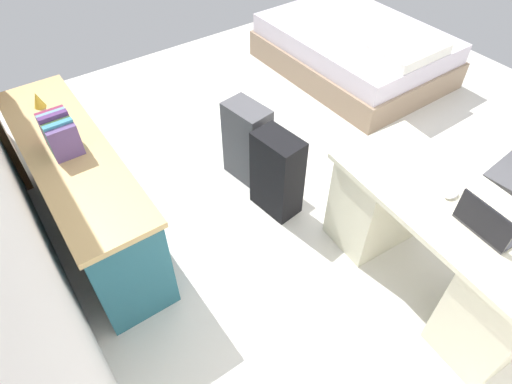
{
  "coord_description": "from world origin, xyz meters",
  "views": [
    {
      "loc": [
        -1.83,
        2.12,
        2.52
      ],
      "look_at": [
        -0.29,
        1.03,
        0.6
      ],
      "focal_mm": 30.53,
      "sensor_mm": 36.0,
      "label": 1
    }
  ],
  "objects_px": {
    "bed": "(355,50)",
    "suitcase_spare_grey": "(247,143)",
    "credenza": "(84,192)",
    "laptop": "(487,223)",
    "figurine_small": "(38,100)",
    "suitcase_black": "(277,174)",
    "desk": "(436,244)",
    "computer_mouse": "(451,194)"
  },
  "relations": [
    {
      "from": "suitcase_black",
      "to": "laptop",
      "type": "bearing_deg",
      "value": -171.27
    },
    {
      "from": "desk",
      "to": "laptop",
      "type": "height_order",
      "value": "laptop"
    },
    {
      "from": "laptop",
      "to": "computer_mouse",
      "type": "distance_m",
      "value": 0.27
    },
    {
      "from": "computer_mouse",
      "to": "laptop",
      "type": "bearing_deg",
      "value": 170.98
    },
    {
      "from": "bed",
      "to": "computer_mouse",
      "type": "height_order",
      "value": "computer_mouse"
    },
    {
      "from": "suitcase_black",
      "to": "laptop",
      "type": "height_order",
      "value": "laptop"
    },
    {
      "from": "suitcase_spare_grey",
      "to": "laptop",
      "type": "bearing_deg",
      "value": -177.42
    },
    {
      "from": "suitcase_spare_grey",
      "to": "computer_mouse",
      "type": "height_order",
      "value": "computer_mouse"
    },
    {
      "from": "suitcase_black",
      "to": "suitcase_spare_grey",
      "type": "xyz_separation_m",
      "value": [
        0.43,
        -0.03,
        -0.0
      ]
    },
    {
      "from": "computer_mouse",
      "to": "figurine_small",
      "type": "bearing_deg",
      "value": 41.23
    },
    {
      "from": "laptop",
      "to": "figurine_small",
      "type": "distance_m",
      "value": 2.9
    },
    {
      "from": "suitcase_spare_grey",
      "to": "computer_mouse",
      "type": "relative_size",
      "value": 6.7
    },
    {
      "from": "bed",
      "to": "suitcase_black",
      "type": "distance_m",
      "value": 2.24
    },
    {
      "from": "suitcase_spare_grey",
      "to": "figurine_small",
      "type": "distance_m",
      "value": 1.52
    },
    {
      "from": "bed",
      "to": "suitcase_black",
      "type": "bearing_deg",
      "value": 120.96
    },
    {
      "from": "desk",
      "to": "suitcase_black",
      "type": "distance_m",
      "value": 1.18
    },
    {
      "from": "credenza",
      "to": "figurine_small",
      "type": "height_order",
      "value": "figurine_small"
    },
    {
      "from": "bed",
      "to": "credenza",
      "type": "bearing_deg",
      "value": 100.55
    },
    {
      "from": "suitcase_black",
      "to": "suitcase_spare_grey",
      "type": "bearing_deg",
      "value": -10.54
    },
    {
      "from": "desk",
      "to": "figurine_small",
      "type": "distance_m",
      "value": 2.79
    },
    {
      "from": "laptop",
      "to": "computer_mouse",
      "type": "bearing_deg",
      "value": -12.77
    },
    {
      "from": "desk",
      "to": "laptop",
      "type": "bearing_deg",
      "value": 173.75
    },
    {
      "from": "desk",
      "to": "credenza",
      "type": "distance_m",
      "value": 2.33
    },
    {
      "from": "credenza",
      "to": "figurine_small",
      "type": "bearing_deg",
      "value": 0.16
    },
    {
      "from": "suitcase_spare_grey",
      "to": "computer_mouse",
      "type": "bearing_deg",
      "value": -173.41
    },
    {
      "from": "suitcase_spare_grey",
      "to": "laptop",
      "type": "xyz_separation_m",
      "value": [
        -1.73,
        -0.34,
        0.46
      ]
    },
    {
      "from": "desk",
      "to": "bed",
      "type": "xyz_separation_m",
      "value": [
        2.26,
        -1.53,
        -0.14
      ]
    },
    {
      "from": "credenza",
      "to": "computer_mouse",
      "type": "relative_size",
      "value": 18.0
    },
    {
      "from": "computer_mouse",
      "to": "desk",
      "type": "bearing_deg",
      "value": 151.89
    },
    {
      "from": "desk",
      "to": "suitcase_spare_grey",
      "type": "height_order",
      "value": "desk"
    },
    {
      "from": "credenza",
      "to": "bed",
      "type": "height_order",
      "value": "credenza"
    },
    {
      "from": "suitcase_black",
      "to": "desk",
      "type": "bearing_deg",
      "value": -167.63
    },
    {
      "from": "bed",
      "to": "computer_mouse",
      "type": "xyz_separation_m",
      "value": [
        -2.2,
        1.49,
        0.51
      ]
    },
    {
      "from": "credenza",
      "to": "suitcase_black",
      "type": "distance_m",
      "value": 1.35
    },
    {
      "from": "figurine_small",
      "to": "desk",
      "type": "bearing_deg",
      "value": -143.87
    },
    {
      "from": "laptop",
      "to": "suitcase_spare_grey",
      "type": "bearing_deg",
      "value": 11.19
    },
    {
      "from": "credenza",
      "to": "bed",
      "type": "relative_size",
      "value": 0.94
    },
    {
      "from": "bed",
      "to": "suitcase_spare_grey",
      "type": "bearing_deg",
      "value": 110.93
    },
    {
      "from": "credenza",
      "to": "computer_mouse",
      "type": "height_order",
      "value": "credenza"
    },
    {
      "from": "credenza",
      "to": "suitcase_spare_grey",
      "type": "distance_m",
      "value": 1.26
    },
    {
      "from": "bed",
      "to": "figurine_small",
      "type": "height_order",
      "value": "figurine_small"
    },
    {
      "from": "laptop",
      "to": "figurine_small",
      "type": "xyz_separation_m",
      "value": [
        2.42,
        1.6,
        0.05
      ]
    }
  ]
}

